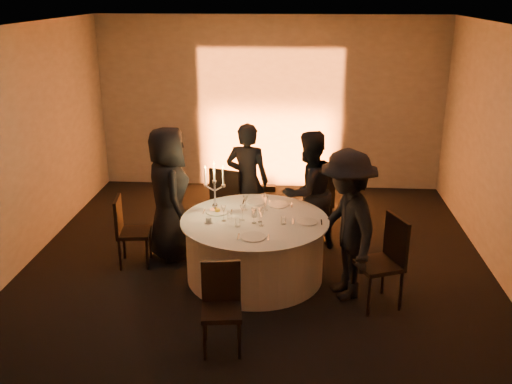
# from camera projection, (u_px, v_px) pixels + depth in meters

# --- Properties ---
(floor) EXTENTS (7.00, 7.00, 0.00)m
(floor) POSITION_uv_depth(u_px,v_px,m) (255.00, 276.00, 7.15)
(floor) COLOR black
(floor) RESTS_ON ground
(ceiling) EXTENTS (7.00, 7.00, 0.00)m
(ceiling) POSITION_uv_depth(u_px,v_px,m) (255.00, 28.00, 6.14)
(ceiling) COLOR silver
(ceiling) RESTS_ON wall_back
(wall_back) EXTENTS (7.00, 0.00, 7.00)m
(wall_back) POSITION_uv_depth(u_px,v_px,m) (270.00, 104.00, 9.93)
(wall_back) COLOR #9E9993
(wall_back) RESTS_ON floor
(wall_front) EXTENTS (7.00, 0.00, 7.00)m
(wall_front) POSITION_uv_depth(u_px,v_px,m) (209.00, 332.00, 3.36)
(wall_front) COLOR #9E9993
(wall_front) RESTS_ON floor
(wall_left) EXTENTS (0.00, 7.00, 7.00)m
(wall_left) POSITION_uv_depth(u_px,v_px,m) (6.00, 156.00, 6.85)
(wall_left) COLOR #9E9993
(wall_left) RESTS_ON floor
(uplighter_fixture) EXTENTS (0.25, 0.12, 0.10)m
(uplighter_fixture) POSITION_uv_depth(u_px,v_px,m) (268.00, 188.00, 10.14)
(uplighter_fixture) COLOR black
(uplighter_fixture) RESTS_ON floor
(banquet_table) EXTENTS (1.80, 1.80, 0.77)m
(banquet_table) POSITION_uv_depth(u_px,v_px,m) (255.00, 248.00, 7.02)
(banquet_table) COLOR black
(banquet_table) RESTS_ON floor
(chair_left) EXTENTS (0.46, 0.46, 0.92)m
(chair_left) POSITION_uv_depth(u_px,v_px,m) (128.00, 227.00, 7.29)
(chair_left) COLOR black
(chair_left) RESTS_ON floor
(chair_back_left) EXTENTS (0.58, 0.58, 1.04)m
(chair_back_left) POSITION_uv_depth(u_px,v_px,m) (228.00, 198.00, 8.11)
(chair_back_left) COLOR black
(chair_back_left) RESTS_ON floor
(chair_back_right) EXTENTS (0.60, 0.60, 1.01)m
(chair_back_right) POSITION_uv_depth(u_px,v_px,m) (316.00, 200.00, 8.09)
(chair_back_right) COLOR black
(chair_back_right) RESTS_ON floor
(chair_right) EXTENTS (0.60, 0.60, 1.05)m
(chair_right) POSITION_uv_depth(u_px,v_px,m) (385.00, 256.00, 6.34)
(chair_right) COLOR black
(chair_right) RESTS_ON floor
(chair_front) EXTENTS (0.44, 0.44, 0.89)m
(chair_front) POSITION_uv_depth(u_px,v_px,m) (221.00, 301.00, 5.61)
(chair_front) COLOR black
(chair_front) RESTS_ON floor
(guest_left) EXTENTS (0.86, 1.02, 1.77)m
(guest_left) POSITION_uv_depth(u_px,v_px,m) (169.00, 194.00, 7.41)
(guest_left) COLOR black
(guest_left) RESTS_ON floor
(guest_back_left) EXTENTS (0.67, 0.49, 1.68)m
(guest_back_left) POSITION_uv_depth(u_px,v_px,m) (247.00, 181.00, 8.04)
(guest_back_left) COLOR black
(guest_back_left) RESTS_ON floor
(guest_back_right) EXTENTS (1.03, 1.00, 1.67)m
(guest_back_right) POSITION_uv_depth(u_px,v_px,m) (308.00, 192.00, 7.62)
(guest_back_right) COLOR black
(guest_back_right) RESTS_ON floor
(guest_right) EXTENTS (0.98, 1.29, 1.76)m
(guest_right) POSITION_uv_depth(u_px,v_px,m) (346.00, 225.00, 6.44)
(guest_right) COLOR black
(guest_right) RESTS_ON floor
(plate_left) EXTENTS (0.35, 0.29, 0.08)m
(plate_left) POSITION_uv_depth(u_px,v_px,m) (217.00, 211.00, 7.11)
(plate_left) COLOR white
(plate_left) RESTS_ON banquet_table
(plate_back_left) EXTENTS (0.36, 0.25, 0.01)m
(plate_back_left) POSITION_uv_depth(u_px,v_px,m) (256.00, 202.00, 7.43)
(plate_back_left) COLOR white
(plate_back_left) RESTS_ON banquet_table
(plate_back_right) EXTENTS (0.35, 0.27, 0.01)m
(plate_back_right) POSITION_uv_depth(u_px,v_px,m) (278.00, 205.00, 7.34)
(plate_back_right) COLOR white
(plate_back_right) RESTS_ON banquet_table
(plate_right) EXTENTS (0.36, 0.25, 0.01)m
(plate_right) POSITION_uv_depth(u_px,v_px,m) (307.00, 222.00, 6.80)
(plate_right) COLOR white
(plate_right) RESTS_ON banquet_table
(plate_front) EXTENTS (0.36, 0.29, 0.01)m
(plate_front) POSITION_uv_depth(u_px,v_px,m) (253.00, 237.00, 6.39)
(plate_front) COLOR white
(plate_front) RESTS_ON banquet_table
(coffee_cup) EXTENTS (0.11, 0.11, 0.07)m
(coffee_cup) POSITION_uv_depth(u_px,v_px,m) (209.00, 220.00, 6.79)
(coffee_cup) COLOR white
(coffee_cup) RESTS_ON banquet_table
(candelabra) EXTENTS (0.27, 0.13, 0.65)m
(candelabra) POSITION_uv_depth(u_px,v_px,m) (215.00, 194.00, 7.07)
(candelabra) COLOR silver
(candelabra) RESTS_ON banquet_table
(wine_glass_a) EXTENTS (0.07, 0.07, 0.19)m
(wine_glass_a) POSITION_uv_depth(u_px,v_px,m) (254.00, 212.00, 6.74)
(wine_glass_a) COLOR silver
(wine_glass_a) RESTS_ON banquet_table
(wine_glass_b) EXTENTS (0.07, 0.07, 0.19)m
(wine_glass_b) POSITION_uv_depth(u_px,v_px,m) (224.00, 210.00, 6.80)
(wine_glass_b) COLOR silver
(wine_glass_b) RESTS_ON banquet_table
(wine_glass_c) EXTENTS (0.07, 0.07, 0.19)m
(wine_glass_c) POSITION_uv_depth(u_px,v_px,m) (262.00, 215.00, 6.65)
(wine_glass_c) COLOR silver
(wine_glass_c) RESTS_ON banquet_table
(wine_glass_d) EXTENTS (0.07, 0.07, 0.19)m
(wine_glass_d) POSITION_uv_depth(u_px,v_px,m) (245.00, 200.00, 7.13)
(wine_glass_d) COLOR silver
(wine_glass_d) RESTS_ON banquet_table
(wine_glass_e) EXTENTS (0.07, 0.07, 0.19)m
(wine_glass_e) POSITION_uv_depth(u_px,v_px,m) (263.00, 198.00, 7.20)
(wine_glass_e) COLOR silver
(wine_glass_e) RESTS_ON banquet_table
(wine_glass_f) EXTENTS (0.07, 0.07, 0.19)m
(wine_glass_f) POSITION_uv_depth(u_px,v_px,m) (242.00, 210.00, 6.82)
(wine_glass_f) COLOR silver
(wine_glass_f) RESTS_ON banquet_table
(wine_glass_g) EXTENTS (0.07, 0.07, 0.19)m
(wine_glass_g) POSITION_uv_depth(u_px,v_px,m) (260.00, 211.00, 6.77)
(wine_glass_g) COLOR silver
(wine_glass_g) RESTS_ON banquet_table
(wine_glass_h) EXTENTS (0.07, 0.07, 0.19)m
(wine_glass_h) POSITION_uv_depth(u_px,v_px,m) (266.00, 200.00, 7.12)
(wine_glass_h) COLOR silver
(wine_glass_h) RESTS_ON banquet_table
(tumbler_a) EXTENTS (0.07, 0.07, 0.09)m
(tumbler_a) POSITION_uv_depth(u_px,v_px,m) (283.00, 221.00, 6.74)
(tumbler_a) COLOR silver
(tumbler_a) RESTS_ON banquet_table
(tumbler_b) EXTENTS (0.07, 0.07, 0.09)m
(tumbler_b) POSITION_uv_depth(u_px,v_px,m) (230.00, 215.00, 6.90)
(tumbler_b) COLOR silver
(tumbler_b) RESTS_ON banquet_table
(tumbler_c) EXTENTS (0.07, 0.07, 0.09)m
(tumbler_c) POSITION_uv_depth(u_px,v_px,m) (254.00, 213.00, 6.95)
(tumbler_c) COLOR silver
(tumbler_c) RESTS_ON banquet_table
(tumbler_d) EXTENTS (0.07, 0.07, 0.09)m
(tumbler_d) POSITION_uv_depth(u_px,v_px,m) (238.00, 223.00, 6.67)
(tumbler_d) COLOR silver
(tumbler_d) RESTS_ON banquet_table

